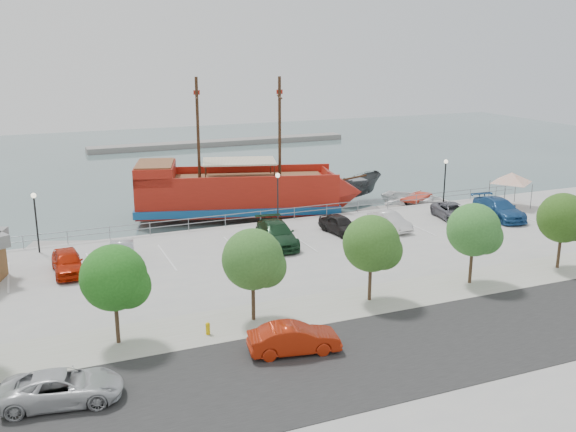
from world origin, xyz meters
name	(u,v)px	position (x,y,z in m)	size (l,w,h in m)	color
ground	(312,262)	(0.00, 0.00, -1.00)	(160.00, 160.00, 0.00)	#455D5D
land_slab	(518,402)	(0.00, -21.00, -0.60)	(100.00, 58.00, 1.20)	#999999
street	(448,340)	(0.00, -16.00, 0.01)	(100.00, 8.00, 0.04)	black
sidewalk	(384,297)	(0.00, -10.00, 0.01)	(100.00, 4.00, 0.05)	#9A9A88
seawall_railing	(272,215)	(0.00, 7.80, 0.53)	(50.00, 0.06, 1.00)	gray
far_shore	(221,143)	(10.00, 55.00, -0.60)	(40.00, 3.00, 0.80)	gray
pirate_ship	(254,194)	(0.36, 13.14, 1.18)	(20.98, 10.92, 12.99)	#A31C10
patrol_boat	(356,190)	(11.66, 14.75, 0.22)	(2.38, 6.32, 2.45)	#3D4144
speedboat	(416,202)	(15.59, 10.11, -0.32)	(4.71, 6.59, 1.37)	white
dock_west	(80,247)	(-15.13, 9.20, -0.78)	(7.59, 2.17, 0.43)	gray
dock_mid	(358,216)	(8.83, 9.20, -0.81)	(6.62, 1.89, 0.38)	slate
dock_east	(419,209)	(15.34, 9.20, -0.78)	(7.75, 2.22, 0.44)	gray
canopy_tent	(512,173)	(21.58, 4.35, 3.07)	(4.93, 4.93, 3.53)	slate
street_van	(62,387)	(-17.87, -14.60, 0.67)	(2.23, 4.83, 1.34)	#B8BBBE
street_sedan	(294,339)	(-7.48, -14.22, 0.72)	(1.52, 4.35, 1.43)	#A8220B
fire_hydrant	(208,328)	(-10.72, -10.80, 0.37)	(0.23, 0.23, 0.67)	#D3AA05
lamp_post_left	(35,212)	(-18.00, 6.50, 2.94)	(0.36, 0.36, 4.28)	black
lamp_post_mid	(278,190)	(0.00, 6.50, 2.94)	(0.36, 0.36, 4.28)	black
lamp_post_right	(445,174)	(16.00, 6.50, 2.94)	(0.36, 0.36, 4.28)	black
tree_b	(117,280)	(-14.85, -10.07, 3.30)	(3.30, 3.20, 5.00)	#473321
tree_c	(256,261)	(-7.85, -10.07, 3.30)	(3.30, 3.20, 5.00)	#473321
tree_d	(374,245)	(-0.85, -10.07, 3.30)	(3.30, 3.20, 5.00)	#473321
tree_e	(476,231)	(6.15, -10.07, 3.30)	(3.30, 3.20, 5.00)	#473321
tree_f	(565,219)	(13.15, -10.07, 3.30)	(3.30, 3.20, 5.00)	#473321
parked_car_a	(67,262)	(-16.47, 1.31, 0.75)	(1.78, 4.43, 1.51)	#B71E05
parked_car_b	(122,254)	(-13.00, 1.74, 0.71)	(1.51, 4.33, 1.43)	#9A9DA4
parked_car_d	(277,234)	(-2.00, 1.75, 0.82)	(2.31, 5.67, 1.65)	#15371E
parked_car_e	(340,224)	(3.59, 2.57, 0.71)	(1.69, 4.19, 1.43)	black
parked_car_f	(390,221)	(7.68, 2.02, 0.68)	(1.43, 4.11, 1.35)	silver
parked_car_g	(453,212)	(14.10, 2.55, 0.67)	(2.21, 4.79, 1.33)	#5B5B64
parked_car_h	(499,209)	(17.86, 1.39, 0.82)	(2.31, 5.68, 1.65)	navy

